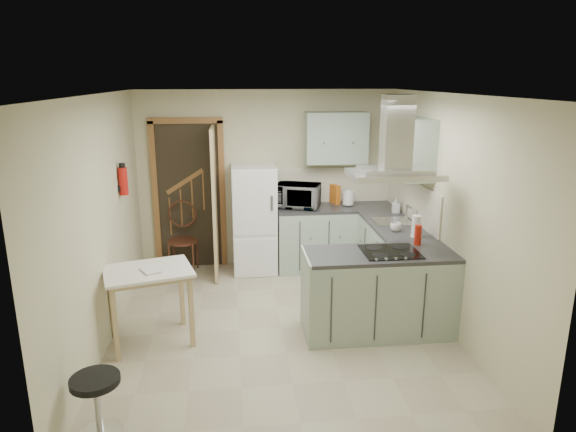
{
  "coord_description": "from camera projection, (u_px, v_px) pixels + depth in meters",
  "views": [
    {
      "loc": [
        -0.48,
        -5.08,
        2.66
      ],
      "look_at": [
        0.12,
        0.45,
        1.15
      ],
      "focal_mm": 32.0,
      "sensor_mm": 36.0,
      "label": 1
    }
  ],
  "objects": [
    {
      "name": "wall_cabinet_right",
      "position": [
        409.0,
        147.0,
        6.12
      ],
      "size": [
        0.35,
        0.9,
        0.7
      ],
      "primitive_type": "cube",
      "color": "#9EB2A0",
      "rests_on": "right_wall"
    },
    {
      "name": "book",
      "position": [
        142.0,
        268.0,
        5.04
      ],
      "size": [
        0.25,
        0.27,
        0.1
      ],
      "primitive_type": "imported",
      "rotation": [
        0.0,
        0.0,
        0.49
      ],
      "color": "#9C4A34",
      "rests_on": "drop_leaf_table"
    },
    {
      "name": "splashback",
      "position": [
        333.0,
        185.0,
        7.42
      ],
      "size": [
        1.68,
        0.02,
        0.5
      ],
      "primitive_type": "cube",
      "color": "beige",
      "rests_on": "counter_back"
    },
    {
      "name": "peninsula",
      "position": [
        379.0,
        293.0,
        5.44
      ],
      "size": [
        1.55,
        0.65,
        0.9
      ],
      "primitive_type": "cube",
      "color": "#9EB2A0",
      "rests_on": "floor"
    },
    {
      "name": "hob",
      "position": [
        390.0,
        252.0,
        5.33
      ],
      "size": [
        0.58,
        0.5,
        0.01
      ],
      "primitive_type": "cube",
      "color": "black",
      "rests_on": "peninsula"
    },
    {
      "name": "wall_cabinet_back",
      "position": [
        336.0,
        138.0,
        7.08
      ],
      "size": [
        0.85,
        0.35,
        0.7
      ],
      "primitive_type": "cube",
      "color": "#9EB2A0",
      "rests_on": "back_wall"
    },
    {
      "name": "sink",
      "position": [
        392.0,
        221.0,
        6.45
      ],
      "size": [
        0.45,
        0.4,
        0.01
      ],
      "primitive_type": "cube",
      "color": "silver",
      "rests_on": "counter_right"
    },
    {
      "name": "ceiling",
      "position": [
        280.0,
        94.0,
        4.97
      ],
      "size": [
        4.2,
        4.2,
        0.0
      ],
      "primitive_type": "plane",
      "rotation": [
        3.14,
        0.0,
        0.0
      ],
      "color": "silver",
      "rests_on": "back_wall"
    },
    {
      "name": "left_wall",
      "position": [
        101.0,
        224.0,
        5.1
      ],
      "size": [
        0.0,
        4.2,
        4.2
      ],
      "primitive_type": "plane",
      "rotation": [
        1.57,
        0.0,
        1.57
      ],
      "color": "#C1BB96",
      "rests_on": "floor"
    },
    {
      "name": "cereal_box",
      "position": [
        335.0,
        194.0,
        7.37
      ],
      "size": [
        0.13,
        0.19,
        0.27
      ],
      "primitive_type": "cube",
      "rotation": [
        0.0,
        0.0,
        0.37
      ],
      "color": "#CF6518",
      "rests_on": "counter_back"
    },
    {
      "name": "back_wall",
      "position": [
        267.0,
        179.0,
        7.31
      ],
      "size": [
        3.6,
        0.0,
        3.6
      ],
      "primitive_type": "plane",
      "rotation": [
        1.57,
        0.0,
        0.0
      ],
      "color": "#C1BB96",
      "rests_on": "floor"
    },
    {
      "name": "red_bottle",
      "position": [
        418.0,
        235.0,
        5.54
      ],
      "size": [
        0.09,
        0.09,
        0.22
      ],
      "primitive_type": "cylinder",
      "rotation": [
        0.0,
        0.0,
        0.29
      ],
      "color": "#B7200F",
      "rests_on": "peninsula"
    },
    {
      "name": "counter_back",
      "position": [
        315.0,
        238.0,
        7.3
      ],
      "size": [
        1.08,
        0.6,
        0.9
      ],
      "primitive_type": "cube",
      "color": "#9EB2A0",
      "rests_on": "floor"
    },
    {
      "name": "fridge",
      "position": [
        254.0,
        219.0,
        7.13
      ],
      "size": [
        0.6,
        0.6,
        1.5
      ],
      "primitive_type": "cube",
      "color": "white",
      "rests_on": "floor"
    },
    {
      "name": "floor",
      "position": [
        281.0,
        328.0,
        5.62
      ],
      "size": [
        4.2,
        4.2,
        0.0
      ],
      "primitive_type": "plane",
      "color": "tan",
      "rests_on": "ground"
    },
    {
      "name": "kettle",
      "position": [
        348.0,
        198.0,
        7.23
      ],
      "size": [
        0.2,
        0.2,
        0.23
      ],
      "primitive_type": "cylinder",
      "rotation": [
        0.0,
        0.0,
        -0.38
      ],
      "color": "white",
      "rests_on": "counter_back"
    },
    {
      "name": "soap_bottle",
      "position": [
        396.0,
        205.0,
        6.86
      ],
      "size": [
        0.1,
        0.1,
        0.2
      ],
      "primitive_type": "imported",
      "rotation": [
        0.0,
        0.0,
        -0.13
      ],
      "color": "silver",
      "rests_on": "counter_right"
    },
    {
      "name": "stool",
      "position": [
        98.0,
        406.0,
        3.89
      ],
      "size": [
        0.45,
        0.45,
        0.5
      ],
      "primitive_type": "cylinder",
      "rotation": [
        0.0,
        0.0,
        -0.26
      ],
      "color": "black",
      "rests_on": "floor"
    },
    {
      "name": "doorway",
      "position": [
        189.0,
        195.0,
        7.22
      ],
      "size": [
        1.1,
        0.12,
        2.1
      ],
      "primitive_type": "cube",
      "color": "brown",
      "rests_on": "floor"
    },
    {
      "name": "microwave",
      "position": [
        298.0,
        196.0,
        7.14
      ],
      "size": [
        0.69,
        0.58,
        0.33
      ],
      "primitive_type": "imported",
      "rotation": [
        0.0,
        0.0,
        -0.34
      ],
      "color": "black",
      "rests_on": "counter_back"
    },
    {
      "name": "bentwood_chair",
      "position": [
        183.0,
        241.0,
        7.12
      ],
      "size": [
        0.44,
        0.44,
        0.91
      ],
      "primitive_type": "cube",
      "rotation": [
        0.0,
        0.0,
        -0.09
      ],
      "color": "#52251B",
      "rests_on": "floor"
    },
    {
      "name": "drop_leaf_table",
      "position": [
        151.0,
        306.0,
        5.24
      ],
      "size": [
        0.99,
        0.85,
        0.8
      ],
      "primitive_type": "cube",
      "rotation": [
        0.0,
        0.0,
        0.28
      ],
      "color": "tan",
      "rests_on": "floor"
    },
    {
      "name": "cup",
      "position": [
        396.0,
        227.0,
        6.04
      ],
      "size": [
        0.15,
        0.15,
        0.1
      ],
      "primitive_type": "imported",
      "rotation": [
        0.0,
        0.0,
        0.18
      ],
      "color": "silver",
      "rests_on": "counter_right"
    },
    {
      "name": "right_wall",
      "position": [
        448.0,
        213.0,
        5.48
      ],
      "size": [
        0.0,
        4.2,
        4.2
      ],
      "primitive_type": "plane",
      "rotation": [
        1.57,
        0.0,
        -1.57
      ],
      "color": "#C1BB96",
      "rests_on": "floor"
    },
    {
      "name": "paper_towel",
      "position": [
        416.0,
        226.0,
        5.8
      ],
      "size": [
        0.13,
        0.13,
        0.26
      ],
      "primitive_type": "cylinder",
      "rotation": [
        0.0,
        0.0,
        -0.35
      ],
      "color": "white",
      "rests_on": "counter_right"
    },
    {
      "name": "fire_extinguisher",
      "position": [
        123.0,
        181.0,
        5.91
      ],
      "size": [
        0.1,
        0.1,
        0.32
      ],
      "primitive_type": "cylinder",
      "color": "#B2140F",
      "rests_on": "left_wall"
    },
    {
      "name": "extractor_hood",
      "position": [
        395.0,
        175.0,
        5.11
      ],
      "size": [
        0.9,
        0.55,
        0.1
      ],
      "primitive_type": "cube",
      "color": "silver",
      "rests_on": "ceiling"
    },
    {
      "name": "counter_right",
      "position": [
        386.0,
        251.0,
        6.74
      ],
      "size": [
        0.6,
        1.95,
        0.9
      ],
      "primitive_type": "cube",
      "color": "#9EB2A0",
      "rests_on": "floor"
    }
  ]
}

